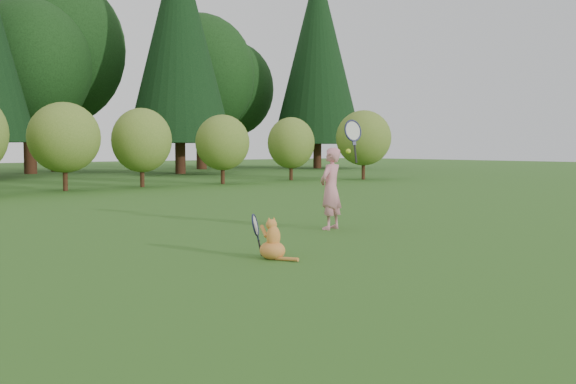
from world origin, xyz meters
TOP-DOWN VIEW (x-y plane):
  - ground at (0.00, 0.00)m, footprint 100.00×100.00m
  - shrub_row at (0.00, 13.00)m, footprint 28.00×3.00m
  - child at (1.74, 1.64)m, footprint 0.76×0.51m
  - cat at (-0.61, 0.09)m, footprint 0.34×0.68m
  - tennis_ball at (0.86, 0.35)m, footprint 0.06×0.06m

SIDE VIEW (x-z plane):
  - ground at x=0.00m, z-range 0.00..0.00m
  - cat at x=-0.61m, z-range -0.08..0.57m
  - child at x=1.74m, z-range -0.29..1.63m
  - tennis_ball at x=0.86m, z-range 1.20..1.27m
  - shrub_row at x=0.00m, z-range 0.00..2.80m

